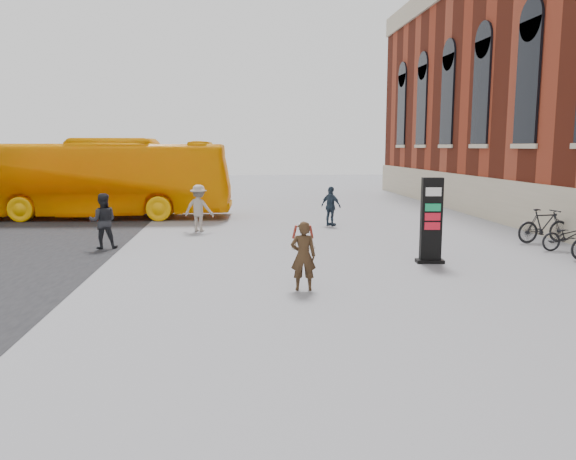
{
  "coord_description": "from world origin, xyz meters",
  "views": [
    {
      "loc": [
        -1.44,
        -12.5,
        3.13
      ],
      "look_at": [
        -0.22,
        0.46,
        1.19
      ],
      "focal_mm": 35.0,
      "sensor_mm": 36.0,
      "label": 1
    }
  ],
  "objects": [
    {
      "name": "ground",
      "position": [
        0.0,
        0.0,
        0.0
      ],
      "size": [
        100.0,
        100.0,
        0.0
      ],
      "primitive_type": "plane",
      "color": "#9E9EA3"
    },
    {
      "name": "bike_6",
      "position": [
        8.6,
        3.38,
        0.45
      ],
      "size": [
        1.73,
        0.64,
        0.9
      ],
      "primitive_type": "imported",
      "rotation": [
        0.0,
        0.0,
        1.6
      ],
      "color": "black",
      "rests_on": "ground"
    },
    {
      "name": "pedestrian_c",
      "position": [
        2.34,
        9.41,
        0.78
      ],
      "size": [
        0.91,
        0.93,
        1.57
      ],
      "primitive_type": "imported",
      "rotation": [
        0.0,
        0.0,
        2.34
      ],
      "color": "#273646",
      "rests_on": "ground"
    },
    {
      "name": "info_pylon",
      "position": [
        3.81,
        2.05,
        1.16
      ],
      "size": [
        0.77,
        0.44,
        2.32
      ],
      "rotation": [
        0.0,
        0.0,
        -0.09
      ],
      "color": "black",
      "rests_on": "ground"
    },
    {
      "name": "woman",
      "position": [
        0.02,
        -0.53,
        0.78
      ],
      "size": [
        0.6,
        0.56,
        1.53
      ],
      "rotation": [
        0.0,
        0.0,
        3.06
      ],
      "color": "black",
      "rests_on": "ground"
    },
    {
      "name": "pedestrian_a",
      "position": [
        -5.52,
        5.1,
        0.86
      ],
      "size": [
        0.91,
        0.75,
        1.72
      ],
      "primitive_type": "imported",
      "rotation": [
        0.0,
        0.0,
        3.27
      ],
      "color": "#242529",
      "rests_on": "ground"
    },
    {
      "name": "bike_7",
      "position": [
        8.6,
        4.8,
        0.57
      ],
      "size": [
        1.94,
        0.77,
        1.13
      ],
      "primitive_type": "imported",
      "rotation": [
        0.0,
        0.0,
        1.7
      ],
      "color": "black",
      "rests_on": "ground"
    },
    {
      "name": "pedestrian_b",
      "position": [
        -2.8,
        8.38,
        0.87
      ],
      "size": [
        1.28,
        0.99,
        1.74
      ],
      "primitive_type": "imported",
      "rotation": [
        0.0,
        0.0,
        2.8
      ],
      "color": "gray",
      "rests_on": "ground"
    },
    {
      "name": "bus",
      "position": [
        -7.92,
        12.94,
        1.75
      ],
      "size": [
        12.65,
        3.48,
        3.49
      ],
      "primitive_type": "imported",
      "rotation": [
        0.0,
        0.0,
        1.53
      ],
      "color": "#FFA701",
      "rests_on": "road"
    }
  ]
}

